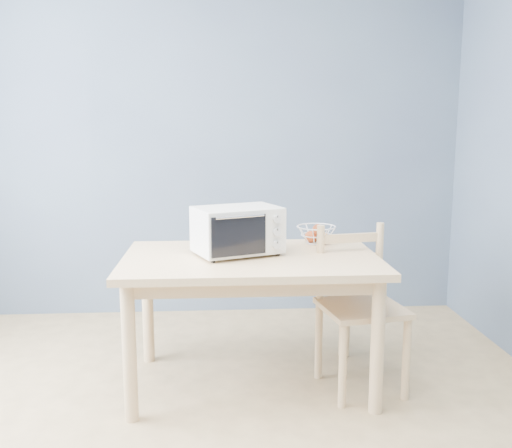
{
  "coord_description": "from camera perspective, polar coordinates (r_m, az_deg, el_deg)",
  "views": [
    {
      "loc": [
        0.14,
        -2.15,
        1.45
      ],
      "look_at": [
        0.34,
        0.9,
        0.93
      ],
      "focal_mm": 40.0,
      "sensor_mm": 36.0,
      "label": 1
    }
  ],
  "objects": [
    {
      "name": "room",
      "position": [
        2.16,
        -7.48,
        5.54
      ],
      "size": [
        4.01,
        4.51,
        2.61
      ],
      "color": "tan",
      "rests_on": "ground"
    },
    {
      "name": "dining_table",
      "position": [
        3.17,
        -0.52,
        -5.0
      ],
      "size": [
        1.4,
        0.9,
        0.75
      ],
      "color": "#E2BD88",
      "rests_on": "ground"
    },
    {
      "name": "toaster_oven",
      "position": [
        3.14,
        -2.15,
        -0.6
      ],
      "size": [
        0.54,
        0.47,
        0.27
      ],
      "rotation": [
        0.0,
        0.0,
        0.38
      ],
      "color": "silver",
      "rests_on": "dining_table"
    },
    {
      "name": "fruit_basket",
      "position": [
        3.47,
        6.06,
        -0.99
      ],
      "size": [
        0.31,
        0.31,
        0.12
      ],
      "rotation": [
        0.0,
        0.0,
        0.43
      ],
      "color": "white",
      "rests_on": "dining_table"
    },
    {
      "name": "dining_chair",
      "position": [
        3.26,
        10.23,
        -8.4
      ],
      "size": [
        0.49,
        0.49,
        0.91
      ],
      "rotation": [
        0.0,
        0.0,
        0.18
      ],
      "color": "#E2BD88",
      "rests_on": "ground"
    }
  ]
}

